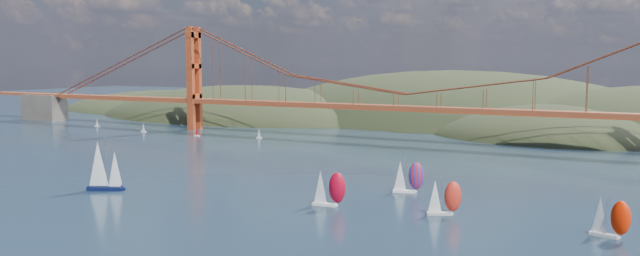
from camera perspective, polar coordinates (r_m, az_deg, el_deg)
The scene contains 12 objects.
ground at distance 133.29m, azimuth -19.10°, elevation -10.31°, with size 1200.00×1200.00×0.00m, color black.
headlands at distance 372.59m, azimuth 19.43°, elevation -1.82°, with size 725.00×225.00×96.00m.
bridge at distance 284.20m, azimuth 7.62°, elevation 5.15°, with size 552.00×12.00×55.00m.
sloop_navy at distance 188.97m, azimuth -19.21°, elevation -3.34°, with size 10.75×8.43×15.67m.
racer_0 at distance 159.59m, azimuth 0.76°, elevation -5.49°, with size 8.92×3.91×10.12m.
racer_1 at distance 153.55m, azimuth 11.22°, elevation -6.20°, with size 8.40×5.56×9.39m.
racer_2 at distance 145.42m, azimuth 24.96°, elevation -7.39°, with size 8.28×4.88×9.28m.
racer_rwb at distance 177.26m, azimuth 8.03°, elevation -4.40°, with size 8.88×5.16×9.95m.
distant_boat_0 at distance 373.87m, azimuth -19.71°, elevation 0.49°, with size 3.00×2.00×4.70m.
distant_boat_1 at distance 337.86m, azimuth -15.84°, elevation 0.05°, with size 3.00×2.00×4.70m.
distant_boat_2 at distance 313.32m, azimuth -11.18°, elevation -0.29°, with size 3.00×2.00×4.70m.
distant_boat_3 at distance 299.44m, azimuth -5.59°, elevation -0.50°, with size 3.00×2.00×4.70m.
Camera 1 is at (93.16, -87.85, 37.02)m, focal length 35.00 mm.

